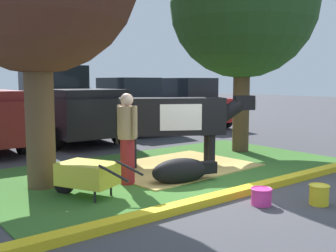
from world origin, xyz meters
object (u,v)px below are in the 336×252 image
shade_tree_right (243,5)px  cow_holstein (176,117)px  person_handler (127,136)px  sedan_red (186,103)px  wheelbarrow (86,174)px  bucket_pink (261,196)px  sedan_blue (128,105)px  bucket_yellow (319,194)px  calf_lying (182,171)px  pickup_truck_black (63,105)px

shade_tree_right → cow_holstein: size_ratio=2.02×
person_handler → sedan_red: size_ratio=0.38×
person_handler → wheelbarrow: 1.12m
person_handler → bucket_pink: 2.59m
bucket_pink → sedan_blue: bearing=69.7°
wheelbarrow → cow_holstein: bearing=19.6°
bucket_yellow → sedan_blue: size_ratio=0.07×
calf_lying → bucket_yellow: calf_lying is taller
wheelbarrow → bucket_yellow: size_ratio=4.98×
sedan_blue → pickup_truck_black: bearing=-171.6°
wheelbarrow → sedan_blue: sedan_blue is taller
calf_lying → bucket_pink: (0.14, -1.73, -0.10)m
person_handler → bucket_yellow: size_ratio=5.36×
shade_tree_right → bucket_yellow: shade_tree_right is taller
person_handler → pickup_truck_black: size_ratio=0.31×
cow_holstein → pickup_truck_black: 5.55m
pickup_truck_black → sedan_red: size_ratio=1.23×
shade_tree_right → bucket_yellow: 5.93m
bucket_yellow → pickup_truck_black: (-0.18, 9.06, 0.95)m
calf_lying → bucket_yellow: size_ratio=4.25×
person_handler → sedan_red: sedan_red is taller
calf_lying → bucket_pink: bearing=-85.4°
bucket_pink → bucket_yellow: size_ratio=1.07×
bucket_yellow → wheelbarrow: bearing=135.8°
wheelbarrow → bucket_pink: bearing=-46.3°
calf_lying → pickup_truck_black: (0.67, 6.78, 0.88)m
cow_holstein → person_handler: 1.87m
wheelbarrow → person_handler: bearing=15.3°
calf_lying → sedan_red: sedan_red is taller
shade_tree_right → sedan_blue: bearing=89.8°
sedan_red → bucket_yellow: bearing=-119.9°
shade_tree_right → sedan_blue: 6.30m
calf_lying → bucket_yellow: (0.85, -2.27, -0.08)m
wheelbarrow → pickup_truck_black: size_ratio=0.29×
shade_tree_right → person_handler: 5.28m
shade_tree_right → sedan_blue: (0.02, 5.60, -2.88)m
sedan_blue → person_handler: bearing=-122.7°
shade_tree_right → wheelbarrow: 6.39m
bucket_pink → bucket_yellow: (0.71, -0.54, 0.03)m
sedan_blue → bucket_pink: bearing=-110.3°
wheelbarrow → pickup_truck_black: pickup_truck_black is taller
shade_tree_right → pickup_truck_black: size_ratio=1.06×
cow_holstein → calf_lying: (-0.89, -1.24, -0.88)m
cow_holstein → pickup_truck_black: pickup_truck_black is taller
sedan_blue → wheelbarrow: bearing=-127.1°
bucket_pink → sedan_blue: size_ratio=0.07×
bucket_pink → pickup_truck_black: 8.59m
calf_lying → bucket_yellow: 2.43m
bucket_pink → pickup_truck_black: pickup_truck_black is taller
cow_holstein → bucket_pink: cow_holstein is taller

